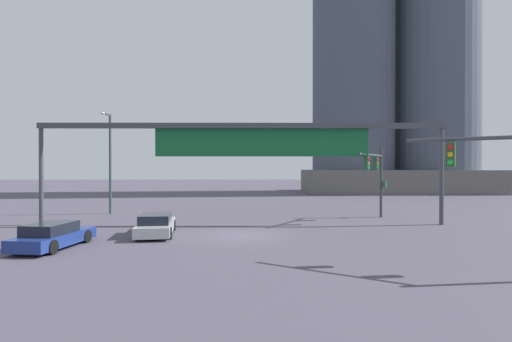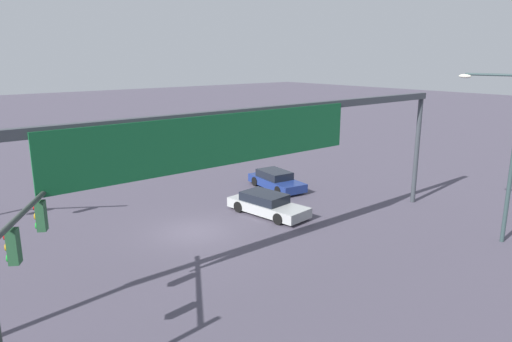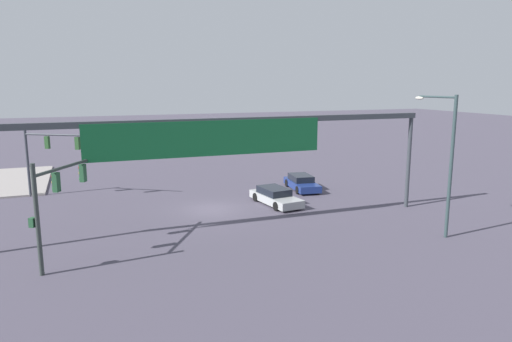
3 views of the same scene
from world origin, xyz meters
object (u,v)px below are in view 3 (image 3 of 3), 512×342
at_px(traffic_signal_opposite_side, 56,193).
at_px(traffic_signal_near_corner, 47,149).
at_px(streetlamp_curved_arm, 447,155).
at_px(sedan_car_waiting_far, 275,196).
at_px(sedan_car_approaching, 302,183).

bearing_deg(traffic_signal_opposite_side, traffic_signal_near_corner, 35.38).
height_order(traffic_signal_opposite_side, streetlamp_curved_arm, streetlamp_curved_arm).
height_order(streetlamp_curved_arm, sedan_car_waiting_far, streetlamp_curved_arm).
distance_m(streetlamp_curved_arm, sedan_car_waiting_far, 12.51).
relative_size(traffic_signal_opposite_side, streetlamp_curved_arm, 0.65).
distance_m(streetlamp_curved_arm, sedan_car_approaching, 14.49).
height_order(traffic_signal_opposite_side, sedan_car_waiting_far, traffic_signal_opposite_side).
height_order(sedan_car_approaching, sedan_car_waiting_far, same).
height_order(traffic_signal_near_corner, streetlamp_curved_arm, streetlamp_curved_arm).
bearing_deg(sedan_car_waiting_far, sedan_car_approaching, 125.38).
xyz_separation_m(streetlamp_curved_arm, sedan_car_approaching, (2.23, -13.69, -4.19)).
distance_m(traffic_signal_near_corner, sedan_car_waiting_far, 17.76).
relative_size(traffic_signal_near_corner, sedan_car_approaching, 1.12).
bearing_deg(streetlamp_curved_arm, sedan_car_waiting_far, 23.79).
relative_size(traffic_signal_opposite_side, sedan_car_waiting_far, 1.03).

